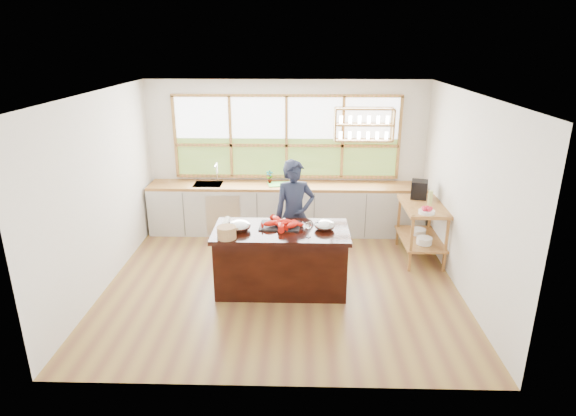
{
  "coord_description": "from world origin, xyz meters",
  "views": [
    {
      "loc": [
        0.26,
        -6.28,
        3.36
      ],
      "look_at": [
        0.08,
        0.15,
        1.09
      ],
      "focal_mm": 30.0,
      "sensor_mm": 36.0,
      "label": 1
    }
  ],
  "objects_px": {
    "cook": "(295,215)",
    "espresso_machine": "(419,189)",
    "wicker_basket": "(227,233)",
    "island": "(281,259)"
  },
  "relations": [
    {
      "from": "cook",
      "to": "wicker_basket",
      "type": "xyz_separation_m",
      "value": [
        -0.87,
        -1.02,
        0.13
      ]
    },
    {
      "from": "wicker_basket",
      "to": "cook",
      "type": "bearing_deg",
      "value": 49.6
    },
    {
      "from": "island",
      "to": "wicker_basket",
      "type": "relative_size",
      "value": 7.36
    },
    {
      "from": "cook",
      "to": "wicker_basket",
      "type": "relative_size",
      "value": 6.76
    },
    {
      "from": "cook",
      "to": "espresso_machine",
      "type": "xyz_separation_m",
      "value": [
        2.02,
        0.75,
        0.19
      ]
    },
    {
      "from": "wicker_basket",
      "to": "espresso_machine",
      "type": "bearing_deg",
      "value": 31.52
    },
    {
      "from": "cook",
      "to": "wicker_basket",
      "type": "distance_m",
      "value": 1.35
    },
    {
      "from": "cook",
      "to": "wicker_basket",
      "type": "bearing_deg",
      "value": -144.27
    },
    {
      "from": "island",
      "to": "cook",
      "type": "relative_size",
      "value": 1.09
    },
    {
      "from": "cook",
      "to": "espresso_machine",
      "type": "relative_size",
      "value": 5.88
    }
  ]
}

